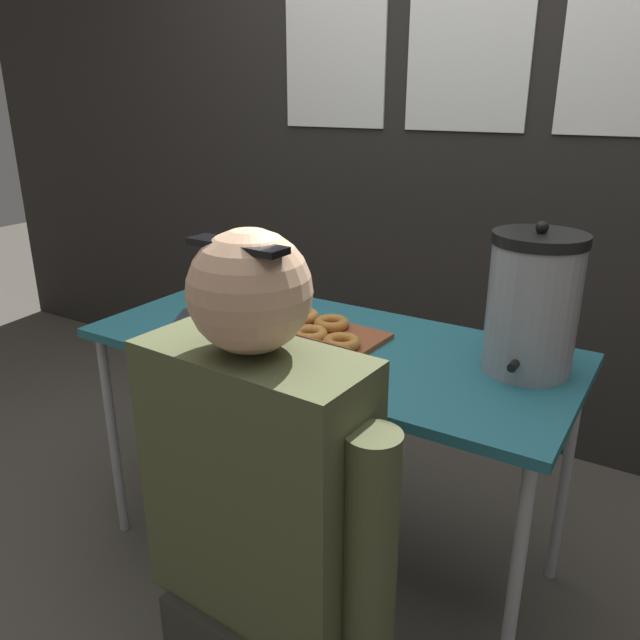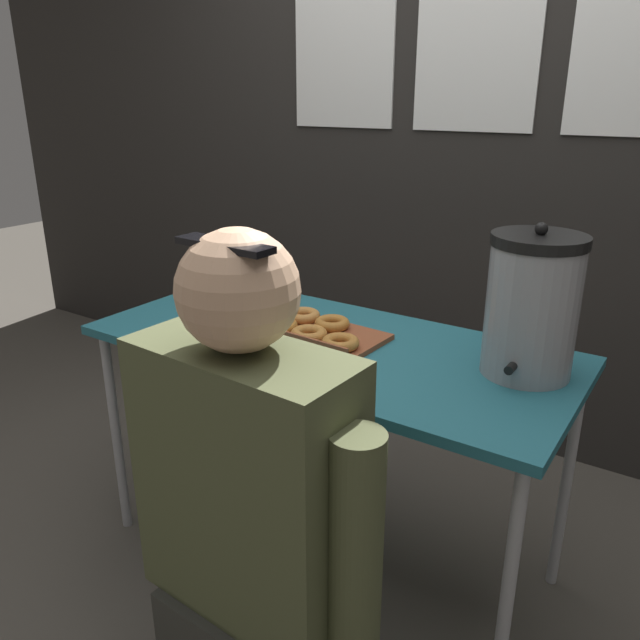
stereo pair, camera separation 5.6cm
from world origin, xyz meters
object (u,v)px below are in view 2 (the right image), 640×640
donut_box (300,327)px  cell_phone (191,315)px  person_seated (250,536)px  coffee_urn (532,306)px

donut_box → cell_phone: size_ratio=3.28×
donut_box → person_seated: bearing=-60.4°
coffee_urn → cell_phone: bearing=-170.8°
donut_box → coffee_urn: coffee_urn is taller
coffee_urn → person_seated: bearing=-114.7°
donut_box → person_seated: size_ratio=0.40×
coffee_urn → donut_box: bearing=-171.4°
coffee_urn → person_seated: person_seated is taller
coffee_urn → person_seated: 0.88m
donut_box → coffee_urn: (0.65, 0.10, 0.16)m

